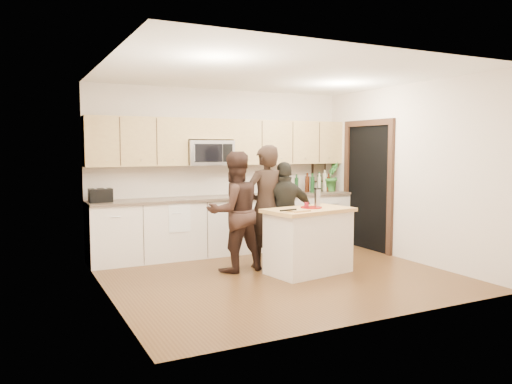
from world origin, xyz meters
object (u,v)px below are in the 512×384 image
island (308,240)px  woman_left (266,206)px  woman_right (285,214)px  toaster (100,195)px  woman_center (234,212)px

island → woman_left: 0.82m
island → woman_left: (-0.36, 0.59, 0.43)m
woman_left → woman_right: bearing=166.7°
toaster → woman_right: (2.43, -1.17, -0.28)m
toaster → woman_center: woman_center is taller
toaster → woman_left: size_ratio=0.18×
woman_center → woman_right: woman_center is taller
island → woman_center: 1.10m
toaster → island: bearing=-34.7°
woman_right → toaster: bearing=-11.6°
island → woman_center: woman_center is taller
woman_center → island: bearing=144.2°
toaster → woman_center: (1.62, -1.17, -0.20)m
island → toaster: (-2.49, 1.72, 0.59)m
island → woman_right: (-0.06, 0.55, 0.31)m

